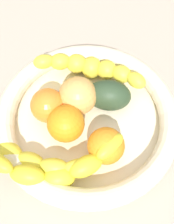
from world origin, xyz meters
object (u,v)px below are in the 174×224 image
at_px(banana_arching_top, 57,168).
at_px(avocado_dark, 109,95).
at_px(banana_draped_right, 22,151).
at_px(orange_front, 66,124).
at_px(banana_draped_left, 91,68).
at_px(orange_mid_left, 106,146).
at_px(peach_blush, 78,96).
at_px(orange_mid_right, 48,105).
at_px(fruit_bowl, 87,117).

height_order(banana_arching_top, avocado_dark, banana_arching_top).
xyz_separation_m(banana_draped_right, banana_arching_top, (-0.05, 0.04, 0.01)).
relative_size(banana_arching_top, orange_front, 3.57).
distance_m(banana_draped_left, orange_mid_left, 0.17).
bearing_deg(peach_blush, avocado_dark, 175.72).
height_order(orange_mid_right, avocado_dark, orange_mid_right).
bearing_deg(banana_draped_left, orange_front, 60.49).
distance_m(orange_mid_left, peach_blush, 0.11).
height_order(banana_draped_right, orange_mid_right, orange_mid_right).
xyz_separation_m(fruit_bowl, orange_mid_left, (-0.02, 0.07, 0.02)).
bearing_deg(banana_draped_right, peach_blush, -141.56).
bearing_deg(banana_draped_right, orange_mid_right, -123.82).
height_order(orange_mid_left, avocado_dark, orange_mid_left).
relative_size(fruit_bowl, avocado_dark, 4.03).
relative_size(banana_draped_left, banana_draped_right, 1.04).
bearing_deg(orange_mid_right, banana_arching_top, 90.56).
distance_m(banana_draped_right, orange_front, 0.09).
height_order(banana_draped_right, banana_arching_top, banana_arching_top).
bearing_deg(orange_mid_right, banana_draped_right, 56.18).
distance_m(fruit_bowl, peach_blush, 0.04).
relative_size(orange_front, orange_mid_right, 1.04).
xyz_separation_m(fruit_bowl, banana_arching_top, (0.07, 0.09, 0.02)).
distance_m(banana_draped_left, orange_mid_right, 0.12).
relative_size(fruit_bowl, banana_draped_right, 1.65).
distance_m(orange_mid_left, orange_mid_right, 0.13).
bearing_deg(avocado_dark, fruit_bowl, 32.41).
bearing_deg(banana_arching_top, banana_draped_right, -38.62).
height_order(orange_mid_left, peach_blush, peach_blush).
distance_m(fruit_bowl, avocado_dark, 0.06).
xyz_separation_m(banana_draped_left, peach_blush, (0.04, 0.06, 0.01)).
distance_m(banana_draped_right, orange_mid_left, 0.14).
bearing_deg(orange_front, avocado_dark, -151.50).
xyz_separation_m(fruit_bowl, orange_mid_right, (0.07, -0.03, 0.02)).
height_order(fruit_bowl, orange_mid_left, orange_mid_left).
xyz_separation_m(banana_draped_right, avocado_dark, (-0.16, -0.08, 0.00)).
xyz_separation_m(orange_front, avocado_dark, (-0.09, -0.05, -0.00)).
relative_size(orange_mid_left, orange_mid_right, 0.99).
bearing_deg(peach_blush, banana_draped_right, 38.44).
bearing_deg(orange_front, banana_draped_right, 23.70).
xyz_separation_m(banana_draped_left, avocado_dark, (-0.02, 0.07, -0.00)).
distance_m(banana_arching_top, avocado_dark, 0.17).
xyz_separation_m(banana_arching_top, orange_mid_left, (-0.08, -0.02, -0.00)).
height_order(banana_draped_left, banana_draped_right, banana_draped_left).
xyz_separation_m(avocado_dark, peach_blush, (0.06, -0.00, 0.01)).
bearing_deg(banana_arching_top, orange_front, -108.28).
height_order(banana_draped_left, orange_front, orange_front).
relative_size(banana_draped_right, orange_front, 3.07).
bearing_deg(banana_arching_top, orange_mid_left, -163.78).
relative_size(banana_arching_top, orange_mid_left, 3.75).
xyz_separation_m(fruit_bowl, banana_draped_left, (-0.03, -0.10, 0.02)).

